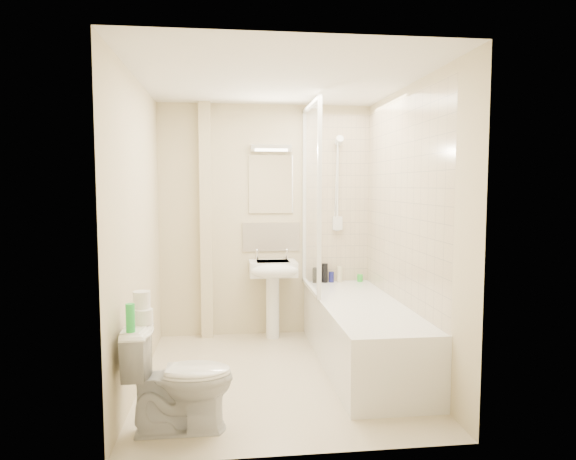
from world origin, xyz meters
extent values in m
plane|color=beige|center=(0.00, 0.00, 0.00)|extent=(2.50, 2.50, 0.00)
cube|color=beige|center=(0.00, 1.25, 1.20)|extent=(2.20, 0.02, 2.40)
cube|color=beige|center=(-1.10, 0.00, 1.20)|extent=(0.02, 2.50, 2.40)
cube|color=beige|center=(1.10, 0.00, 1.20)|extent=(0.02, 2.50, 2.40)
cube|color=white|center=(0.00, 0.00, 2.40)|extent=(2.20, 2.50, 0.02)
cube|color=beige|center=(0.75, 1.24, 1.42)|extent=(0.70, 0.01, 1.75)
cube|color=beige|center=(1.09, 0.20, 1.42)|extent=(0.01, 2.10, 1.75)
cube|color=beige|center=(-0.62, 1.19, 1.20)|extent=(0.12, 0.12, 2.40)
cube|color=beige|center=(0.05, 1.24, 1.03)|extent=(0.60, 0.02, 0.30)
cube|color=white|center=(0.05, 1.24, 1.58)|extent=(0.46, 0.01, 0.60)
cube|color=silver|center=(0.05, 1.22, 1.95)|extent=(0.42, 0.07, 0.07)
cube|color=white|center=(0.75, 0.20, 0.28)|extent=(0.70, 2.10, 0.55)
cube|color=white|center=(0.75, 0.20, 0.49)|extent=(0.56, 1.96, 0.05)
cube|color=white|center=(0.40, 0.80, 1.45)|extent=(0.01, 0.90, 1.80)
cube|color=white|center=(0.40, 1.23, 1.45)|extent=(0.04, 0.04, 1.80)
cube|color=white|center=(0.40, 0.35, 1.45)|extent=(0.04, 0.04, 1.80)
cube|color=white|center=(0.40, 0.80, 2.33)|extent=(0.04, 0.90, 0.04)
cube|color=white|center=(0.40, 0.80, 0.57)|extent=(0.04, 0.90, 0.03)
cylinder|color=white|center=(0.75, 1.22, 1.55)|extent=(0.02, 0.02, 0.90)
cylinder|color=white|center=(0.75, 1.22, 1.10)|extent=(0.05, 0.05, 0.02)
cylinder|color=white|center=(0.75, 1.22, 2.00)|extent=(0.05, 0.05, 0.02)
cylinder|color=white|center=(0.75, 1.15, 2.03)|extent=(0.08, 0.11, 0.11)
cube|color=white|center=(0.75, 1.21, 1.17)|extent=(0.10, 0.05, 0.14)
cylinder|color=white|center=(0.73, 1.19, 1.60)|extent=(0.01, 0.13, 0.84)
cylinder|color=white|center=(0.05, 1.08, 0.32)|extent=(0.14, 0.14, 0.64)
cube|color=white|center=(0.05, 1.05, 0.73)|extent=(0.47, 0.36, 0.15)
ellipsoid|color=white|center=(0.05, 0.88, 0.73)|extent=(0.47, 0.20, 0.15)
cube|color=silver|center=(0.05, 1.05, 0.78)|extent=(0.33, 0.24, 0.04)
cylinder|color=white|center=(-0.10, 1.16, 0.85)|extent=(0.03, 0.03, 0.10)
cylinder|color=white|center=(0.20, 1.16, 0.85)|extent=(0.03, 0.03, 0.10)
sphere|color=white|center=(-0.10, 1.16, 0.90)|extent=(0.04, 0.04, 0.04)
sphere|color=white|center=(0.20, 1.16, 0.90)|extent=(0.04, 0.04, 0.04)
cylinder|color=black|center=(0.51, 1.16, 0.63)|extent=(0.06, 0.06, 0.16)
cylinder|color=black|center=(0.61, 1.16, 0.65)|extent=(0.06, 0.06, 0.20)
cylinder|color=navy|center=(0.68, 1.16, 0.61)|extent=(0.06, 0.06, 0.11)
cylinder|color=beige|center=(0.77, 1.16, 0.63)|extent=(0.06, 0.06, 0.16)
cylinder|color=green|center=(0.99, 1.16, 0.59)|extent=(0.06, 0.06, 0.08)
imported|color=white|center=(-0.72, -0.85, 0.34)|extent=(0.40, 0.68, 0.69)
cylinder|color=white|center=(-0.94, -0.79, 0.74)|extent=(0.12, 0.12, 0.09)
cylinder|color=white|center=(-0.96, -0.75, 0.84)|extent=(0.11, 0.11, 0.11)
cylinder|color=green|center=(-0.99, -0.97, 0.77)|extent=(0.05, 0.05, 0.17)
camera|label=1|loc=(-0.41, -4.09, 1.57)|focal=32.00mm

